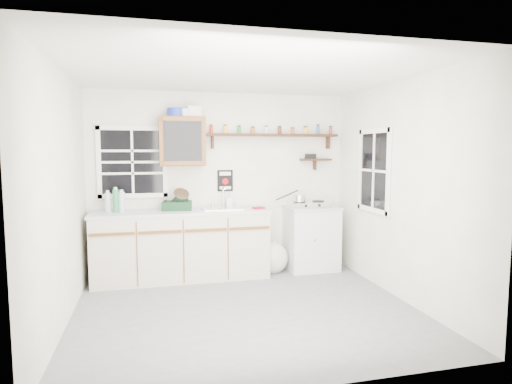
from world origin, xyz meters
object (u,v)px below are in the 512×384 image
main_cabinet (182,244)px  spice_shelf (273,135)px  upper_cabinet (182,141)px  hotplate (309,204)px  dish_rack (178,203)px  right_cabinet (311,238)px

main_cabinet → spice_shelf: spice_shelf is taller
upper_cabinet → hotplate: size_ratio=1.15×
main_cabinet → dish_rack: size_ratio=5.57×
upper_cabinet → hotplate: (1.75, -0.14, -0.88)m
main_cabinet → right_cabinet: 1.84m
right_cabinet → dish_rack: bearing=178.9°
main_cabinet → spice_shelf: 1.98m
upper_cabinet → right_cabinet: bearing=-3.8°
right_cabinet → dish_rack: 1.95m
spice_shelf → hotplate: size_ratio=3.37×
main_cabinet → spice_shelf: (1.31, 0.21, 1.47)m
main_cabinet → right_cabinet: bearing=0.8°
upper_cabinet → dish_rack: 0.82m
dish_rack → right_cabinet: bearing=5.8°
main_cabinet → right_cabinet: (1.83, 0.03, -0.01)m
right_cabinet → hotplate: 0.49m
right_cabinet → spice_shelf: 1.57m
upper_cabinet → spice_shelf: (1.28, 0.07, 0.10)m
spice_shelf → hotplate: (0.47, -0.21, -0.98)m
spice_shelf → main_cabinet: bearing=-170.8°
upper_cabinet → main_cabinet: bearing=-103.7°
upper_cabinet → spice_shelf: size_ratio=0.34×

